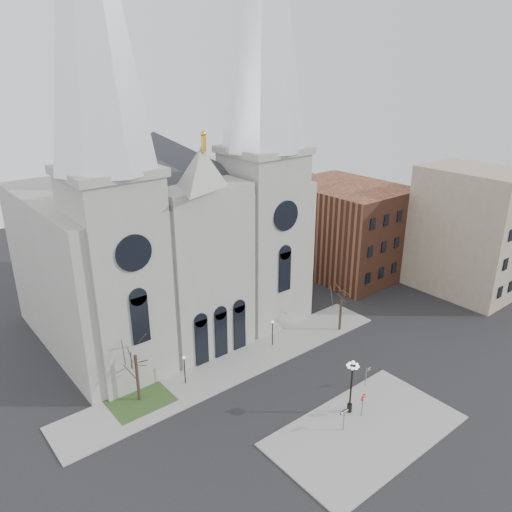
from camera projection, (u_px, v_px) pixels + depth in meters
ground at (303, 417)px, 47.39m from camera, size 160.00×160.00×0.00m
sidewalk_near at (365, 431)px, 45.51m from camera, size 18.00×10.00×0.14m
sidewalk_far at (234, 365)px, 55.33m from camera, size 40.00×6.00×0.14m
grass_patch at (140, 400)px, 49.59m from camera, size 6.00×5.00×0.18m
cathedral at (170, 183)px, 57.22m from camera, size 33.00×26.66×54.00m
bg_building_brick at (345, 229)px, 78.38m from camera, size 14.00×18.00×14.00m
bg_building_tan at (469, 232)px, 70.77m from camera, size 10.00×14.00×18.00m
tree_left at (135, 353)px, 47.59m from camera, size 3.20×3.20×7.50m
tree_right at (342, 298)px, 61.09m from camera, size 3.20×3.20×6.00m
ped_lamp_left at (184, 365)px, 51.35m from camera, size 0.32×0.32×3.26m
ped_lamp_right at (272, 329)px, 58.39m from camera, size 0.32×0.32×3.26m
stop_sign at (363, 400)px, 46.72m from camera, size 0.88×0.29×2.53m
globe_lamp at (352, 380)px, 46.60m from camera, size 1.41×1.41×5.70m
one_way_sign at (344, 416)px, 44.95m from camera, size 1.03×0.11×2.35m
street_name_sign at (367, 375)px, 51.19m from camera, size 0.71×0.09×2.21m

